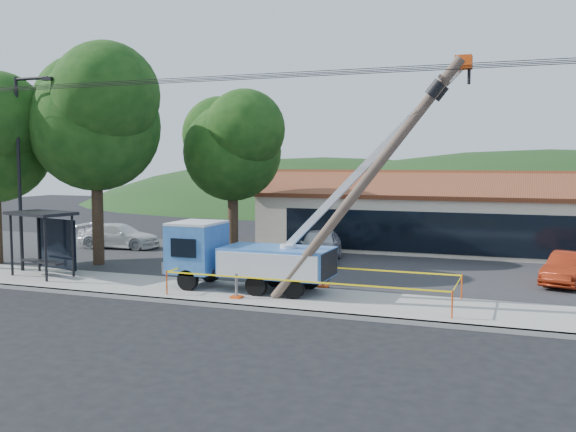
{
  "coord_description": "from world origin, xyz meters",
  "views": [
    {
      "loc": [
        7.88,
        -18.21,
        5.27
      ],
      "look_at": [
        -0.83,
        5.0,
        3.1
      ],
      "focal_mm": 40.0,
      "sensor_mm": 36.0,
      "label": 1
    }
  ],
  "objects_px": {
    "car_red": "(569,287)",
    "car_white": "(119,250)",
    "utility_truck": "(247,253)",
    "leaning_pole": "(371,174)",
    "car_silver": "(320,264)",
    "bus_shelter": "(45,229)"
  },
  "relations": [
    {
      "from": "car_red",
      "to": "car_white",
      "type": "relative_size",
      "value": 0.83
    },
    {
      "from": "utility_truck",
      "to": "leaning_pole",
      "type": "xyz_separation_m",
      "value": [
        5.21,
        -1.05,
        3.19
      ]
    },
    {
      "from": "car_silver",
      "to": "car_red",
      "type": "relative_size",
      "value": 1.2
    },
    {
      "from": "bus_shelter",
      "to": "car_red",
      "type": "height_order",
      "value": "bus_shelter"
    },
    {
      "from": "bus_shelter",
      "to": "car_red",
      "type": "distance_m",
      "value": 22.61
    },
    {
      "from": "leaning_pole",
      "to": "bus_shelter",
      "type": "distance_m",
      "value": 15.04
    },
    {
      "from": "bus_shelter",
      "to": "utility_truck",
      "type": "bearing_deg",
      "value": 15.98
    },
    {
      "from": "leaning_pole",
      "to": "car_white",
      "type": "bearing_deg",
      "value": 150.77
    },
    {
      "from": "leaning_pole",
      "to": "car_white",
      "type": "xyz_separation_m",
      "value": [
        -17.36,
        9.72,
        -4.79
      ]
    },
    {
      "from": "utility_truck",
      "to": "car_white",
      "type": "xyz_separation_m",
      "value": [
        -12.15,
        8.67,
        -1.6
      ]
    },
    {
      "from": "utility_truck",
      "to": "car_silver",
      "type": "bearing_deg",
      "value": 86.24
    },
    {
      "from": "car_red",
      "to": "car_white",
      "type": "bearing_deg",
      "value": -170.05
    },
    {
      "from": "leaning_pole",
      "to": "car_red",
      "type": "distance_m",
      "value": 10.81
    },
    {
      "from": "utility_truck",
      "to": "bus_shelter",
      "type": "height_order",
      "value": "utility_truck"
    },
    {
      "from": "leaning_pole",
      "to": "bus_shelter",
      "type": "xyz_separation_m",
      "value": [
        -14.81,
        0.71,
        -2.54
      ]
    },
    {
      "from": "utility_truck",
      "to": "car_red",
      "type": "distance_m",
      "value": 13.47
    },
    {
      "from": "car_silver",
      "to": "car_red",
      "type": "distance_m",
      "value": 11.69
    },
    {
      "from": "utility_truck",
      "to": "leaning_pole",
      "type": "bearing_deg",
      "value": -11.36
    },
    {
      "from": "car_silver",
      "to": "car_white",
      "type": "height_order",
      "value": "car_silver"
    },
    {
      "from": "bus_shelter",
      "to": "car_silver",
      "type": "bearing_deg",
      "value": 52.95
    },
    {
      "from": "leaning_pole",
      "to": "car_red",
      "type": "relative_size",
      "value": 2.12
    },
    {
      "from": "bus_shelter",
      "to": "car_red",
      "type": "bearing_deg",
      "value": 29.9
    }
  ]
}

